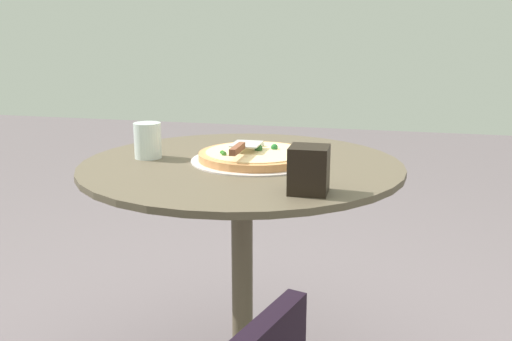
% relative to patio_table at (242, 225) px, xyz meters
% --- Properties ---
extents(patio_table, '(0.93, 0.93, 0.75)m').
position_rel_patio_table_xyz_m(patio_table, '(0.00, 0.00, 0.00)').
color(patio_table, brown).
rests_on(patio_table, ground).
extents(pizza_on_tray, '(0.38, 0.38, 0.05)m').
position_rel_patio_table_xyz_m(pizza_on_tray, '(0.04, 0.03, 0.21)').
color(pizza_on_tray, silver).
rests_on(pizza_on_tray, patio_table).
extents(pizza_server, '(0.08, 0.21, 0.02)m').
position_rel_patio_table_xyz_m(pizza_server, '(0.01, -0.02, 0.24)').
color(pizza_server, silver).
rests_on(pizza_server, pizza_on_tray).
extents(drinking_cup, '(0.08, 0.08, 0.11)m').
position_rel_patio_table_xyz_m(drinking_cup, '(-0.29, -0.01, 0.25)').
color(drinking_cup, silver).
rests_on(drinking_cup, patio_table).
extents(napkin_dispenser, '(0.09, 0.09, 0.11)m').
position_rel_patio_table_xyz_m(napkin_dispenser, '(0.24, -0.27, 0.25)').
color(napkin_dispenser, black).
rests_on(napkin_dispenser, patio_table).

